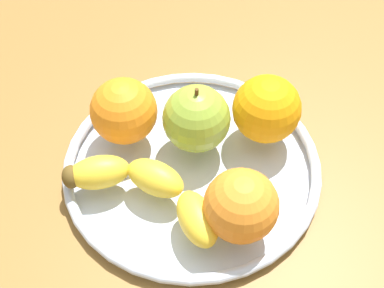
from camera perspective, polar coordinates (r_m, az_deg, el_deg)
name	(u,v)px	position (r cm, az deg, el deg)	size (l,w,h in cm)	color
ground_plane	(192,179)	(61.43, 0.00, -3.98)	(146.12, 146.12, 4.00)	brown
fruit_bowl	(192,165)	(59.06, 0.00, -2.36)	(30.00, 30.00, 1.80)	silver
banana	(146,189)	(54.03, -5.18, -5.10)	(18.81, 10.80, 3.72)	yellow
apple	(196,119)	(57.19, 0.50, 2.88)	(7.83, 7.83, 8.63)	#89A633
orange_front_right	(124,111)	(58.51, -7.71, 3.71)	(7.81, 7.81, 7.81)	orange
orange_back_right	(267,109)	(58.71, 8.44, 3.93)	(7.99, 7.99, 7.99)	orange
orange_back_left	(241,206)	(50.61, 5.57, -6.95)	(7.65, 7.65, 7.65)	orange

